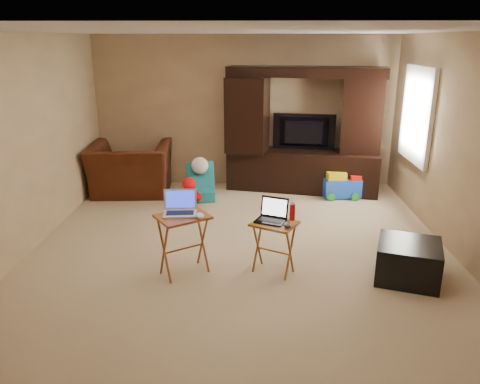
{
  "coord_description": "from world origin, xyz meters",
  "views": [
    {
      "loc": [
        0.13,
        -5.13,
        2.41
      ],
      "look_at": [
        0.0,
        -0.2,
        0.8
      ],
      "focal_mm": 35.0,
      "sensor_mm": 36.0,
      "label": 1
    }
  ],
  "objects_px": {
    "laptop_right": "(271,211)",
    "television": "(304,133)",
    "tray_table_right": "(274,248)",
    "entertainment_center": "(304,130)",
    "mouse_left": "(200,216)",
    "child_rocker": "(199,182)",
    "mouse_right": "(287,225)",
    "ottoman": "(408,261)",
    "recliner": "(131,169)",
    "tray_table_left": "(184,245)",
    "laptop_left": "(180,204)",
    "water_bottle": "(292,212)",
    "plush_toy": "(189,191)",
    "push_toy": "(342,184)"
  },
  "relations": [
    {
      "from": "tray_table_right",
      "to": "recliner",
      "type": "bearing_deg",
      "value": 157.42
    },
    {
      "from": "television",
      "to": "mouse_right",
      "type": "xyz_separation_m",
      "value": [
        -0.47,
        -3.11,
        -0.36
      ]
    },
    {
      "from": "laptop_left",
      "to": "entertainment_center",
      "type": "bearing_deg",
      "value": 56.5
    },
    {
      "from": "ottoman",
      "to": "mouse_left",
      "type": "distance_m",
      "value": 2.23
    },
    {
      "from": "push_toy",
      "to": "tray_table_left",
      "type": "height_order",
      "value": "tray_table_left"
    },
    {
      "from": "child_rocker",
      "to": "tray_table_right",
      "type": "height_order",
      "value": "child_rocker"
    },
    {
      "from": "laptop_right",
      "to": "television",
      "type": "bearing_deg",
      "value": 99.88
    },
    {
      "from": "child_rocker",
      "to": "mouse_right",
      "type": "distance_m",
      "value": 2.81
    },
    {
      "from": "television",
      "to": "tray_table_left",
      "type": "relative_size",
      "value": 1.54
    },
    {
      "from": "entertainment_center",
      "to": "recliner",
      "type": "height_order",
      "value": "entertainment_center"
    },
    {
      "from": "tray_table_left",
      "to": "water_bottle",
      "type": "height_order",
      "value": "water_bottle"
    },
    {
      "from": "push_toy",
      "to": "laptop_right",
      "type": "relative_size",
      "value": 1.94
    },
    {
      "from": "mouse_right",
      "to": "plush_toy",
      "type": "bearing_deg",
      "value": 120.14
    },
    {
      "from": "entertainment_center",
      "to": "push_toy",
      "type": "relative_size",
      "value": 4.2
    },
    {
      "from": "television",
      "to": "water_bottle",
      "type": "bearing_deg",
      "value": 91.21
    },
    {
      "from": "recliner",
      "to": "plush_toy",
      "type": "relative_size",
      "value": 2.86
    },
    {
      "from": "child_rocker",
      "to": "push_toy",
      "type": "height_order",
      "value": "child_rocker"
    },
    {
      "from": "entertainment_center",
      "to": "laptop_right",
      "type": "bearing_deg",
      "value": -90.95
    },
    {
      "from": "ottoman",
      "to": "laptop_right",
      "type": "bearing_deg",
      "value": 174.93
    },
    {
      "from": "television",
      "to": "water_bottle",
      "type": "relative_size",
      "value": 5.74
    },
    {
      "from": "entertainment_center",
      "to": "mouse_left",
      "type": "bearing_deg",
      "value": -102.68
    },
    {
      "from": "ottoman",
      "to": "laptop_right",
      "type": "height_order",
      "value": "laptop_right"
    },
    {
      "from": "entertainment_center",
      "to": "mouse_right",
      "type": "height_order",
      "value": "entertainment_center"
    },
    {
      "from": "plush_toy",
      "to": "mouse_left",
      "type": "height_order",
      "value": "mouse_left"
    },
    {
      "from": "entertainment_center",
      "to": "mouse_left",
      "type": "distance_m",
      "value": 3.38
    },
    {
      "from": "ottoman",
      "to": "television",
      "type": "bearing_deg",
      "value": 104.6
    },
    {
      "from": "child_rocker",
      "to": "tray_table_left",
      "type": "relative_size",
      "value": 0.87
    },
    {
      "from": "tray_table_left",
      "to": "laptop_left",
      "type": "height_order",
      "value": "laptop_left"
    },
    {
      "from": "tray_table_left",
      "to": "push_toy",
      "type": "bearing_deg",
      "value": 16.08
    },
    {
      "from": "television",
      "to": "tray_table_left",
      "type": "height_order",
      "value": "television"
    },
    {
      "from": "laptop_right",
      "to": "push_toy",
      "type": "bearing_deg",
      "value": 86.12
    },
    {
      "from": "mouse_left",
      "to": "mouse_right",
      "type": "height_order",
      "value": "mouse_left"
    },
    {
      "from": "push_toy",
      "to": "mouse_left",
      "type": "height_order",
      "value": "mouse_left"
    },
    {
      "from": "child_rocker",
      "to": "tray_table_left",
      "type": "height_order",
      "value": "tray_table_left"
    },
    {
      "from": "child_rocker",
      "to": "tray_table_right",
      "type": "relative_size",
      "value": 1.0
    },
    {
      "from": "tray_table_left",
      "to": "tray_table_right",
      "type": "bearing_deg",
      "value": -31.63
    },
    {
      "from": "entertainment_center",
      "to": "recliner",
      "type": "xyz_separation_m",
      "value": [
        -2.81,
        -0.27,
        -0.6
      ]
    },
    {
      "from": "push_toy",
      "to": "ottoman",
      "type": "xyz_separation_m",
      "value": [
        0.21,
        -2.67,
        -0.02
      ]
    },
    {
      "from": "recliner",
      "to": "water_bottle",
      "type": "height_order",
      "value": "recliner"
    },
    {
      "from": "child_rocker",
      "to": "push_toy",
      "type": "xyz_separation_m",
      "value": [
        2.26,
        0.15,
        -0.07
      ]
    },
    {
      "from": "laptop_right",
      "to": "water_bottle",
      "type": "distance_m",
      "value": 0.24
    },
    {
      "from": "child_rocker",
      "to": "water_bottle",
      "type": "relative_size",
      "value": 3.26
    },
    {
      "from": "laptop_right",
      "to": "mouse_right",
      "type": "bearing_deg",
      "value": -17.25
    },
    {
      "from": "tray_table_right",
      "to": "laptop_right",
      "type": "relative_size",
      "value": 1.91
    },
    {
      "from": "tray_table_right",
      "to": "laptop_right",
      "type": "height_order",
      "value": "laptop_right"
    },
    {
      "from": "laptop_right",
      "to": "water_bottle",
      "type": "xyz_separation_m",
      "value": [
        0.23,
        0.06,
        -0.03
      ]
    },
    {
      "from": "laptop_right",
      "to": "plush_toy",
      "type": "bearing_deg",
      "value": 140.39
    },
    {
      "from": "recliner",
      "to": "ottoman",
      "type": "relative_size",
      "value": 2.01
    },
    {
      "from": "ottoman",
      "to": "tray_table_right",
      "type": "relative_size",
      "value": 1.08
    },
    {
      "from": "mouse_left",
      "to": "television",
      "type": "bearing_deg",
      "value": 66.15
    }
  ]
}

